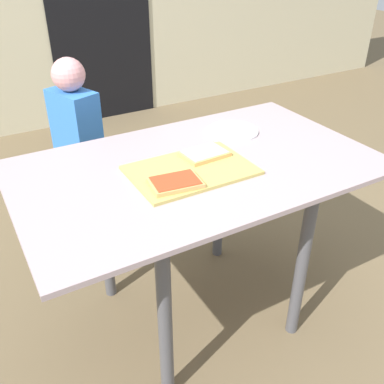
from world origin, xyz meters
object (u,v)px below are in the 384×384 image
Objects in this scene: child_left at (79,149)px; pizza_slice_far_right at (205,154)px; plate_white_right at (232,131)px; pizza_slice_near_left at (175,182)px; dining_table at (198,189)px; cutting_board at (191,170)px.

pizza_slice_far_right is at bearing -66.95° from child_left.
pizza_slice_near_left is at bearing -145.58° from plate_white_right.
pizza_slice_near_left reaches higher than plate_white_right.
plate_white_right is (0.24, 0.16, -0.02)m from pizza_slice_far_right.
dining_table is 0.36m from plate_white_right.
pizza_slice_near_left is (-0.16, -0.11, 0.13)m from dining_table.
child_left reaches higher than pizza_slice_near_left.
pizza_slice_near_left is 0.18× the size of child_left.
plate_white_right is (0.28, 0.19, 0.12)m from dining_table.
cutting_board is at bearing -143.97° from dining_table.
cutting_board is 0.12m from pizza_slice_far_right.
cutting_board is 0.13m from pizza_slice_near_left.
pizza_slice_far_right reaches higher than cutting_board.
cutting_board is 0.42× the size of child_left.
dining_table is at bearing 36.03° from cutting_board.
pizza_slice_near_left reaches higher than cutting_board.
pizza_slice_near_left is at bearing -144.96° from pizza_slice_far_right.
dining_table is 7.32× the size of pizza_slice_near_left.
pizza_slice_far_right is at bearing -146.12° from plate_white_right.
pizza_slice_near_left is 0.24m from pizza_slice_far_right.
cutting_board is at bearing -75.25° from child_left.
child_left reaches higher than dining_table.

